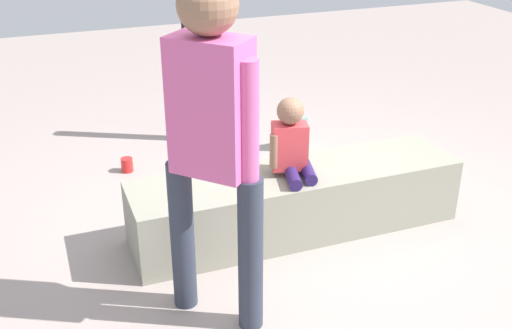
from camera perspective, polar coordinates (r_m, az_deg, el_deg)
ground_plane at (r=4.00m, az=3.66°, el=-5.96°), size 12.00×12.00×0.00m
concrete_ledge at (r=3.90m, az=3.74°, el=-3.37°), size 2.08×0.51×0.41m
child_seated at (r=3.68m, az=3.28°, el=2.10°), size 0.29×0.34×0.48m
adult_standing at (r=2.79m, az=-4.09°, el=3.29°), size 0.39×0.40×1.72m
cake_plate at (r=3.73m, az=-1.90°, el=-0.84°), size 0.22×0.22×0.07m
gift_bag at (r=5.09m, az=3.49°, el=2.91°), size 0.20×0.09×0.31m
railing_post at (r=5.17m, az=-6.00°, el=7.04°), size 0.36×0.36×1.21m
water_bottle_near_gift at (r=4.44m, az=5.19°, el=-1.32°), size 0.06×0.06×0.20m
party_cup_red at (r=4.82m, az=-11.77°, el=-0.03°), size 0.09×0.09×0.11m
cake_box_white at (r=4.39m, az=1.38°, el=-1.91°), size 0.33×0.36×0.13m
handbag_black_leather at (r=4.18m, az=-5.22°, el=-2.97°), size 0.26×0.14×0.29m
handbag_brown_canvas at (r=4.51m, az=-3.48°, el=-0.35°), size 0.27×0.10×0.33m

